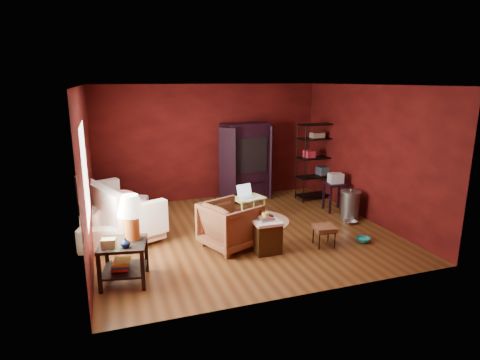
% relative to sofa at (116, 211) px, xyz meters
% --- Properties ---
extents(room, '(5.54, 5.04, 2.84)m').
position_rel_sofa_xyz_m(room, '(2.29, -0.80, 0.98)').
color(room, brown).
rests_on(room, ground).
extents(sofa, '(1.21, 2.26, 0.85)m').
position_rel_sofa_xyz_m(sofa, '(0.00, 0.00, 0.00)').
color(sofa, white).
rests_on(sofa, ground).
extents(armchair, '(1.09, 1.12, 0.90)m').
position_rel_sofa_xyz_m(armchair, '(1.87, -1.39, 0.03)').
color(armchair, black).
rests_on(armchair, ground).
extents(pet_bowl_steel, '(0.26, 0.07, 0.26)m').
position_rel_sofa_xyz_m(pet_bowl_steel, '(4.59, -1.05, -0.29)').
color(pet_bowl_steel, silver).
rests_on(pet_bowl_steel, ground).
extents(pet_bowl_turquoise, '(0.27, 0.18, 0.26)m').
position_rel_sofa_xyz_m(pet_bowl_turquoise, '(4.25, -1.96, -0.29)').
color(pet_bowl_turquoise, '#26B3B3').
rests_on(pet_bowl_turquoise, ground).
extents(vase, '(0.14, 0.15, 0.14)m').
position_rel_sofa_xyz_m(vase, '(0.06, -2.30, 0.26)').
color(vase, '#0C1940').
rests_on(vase, side_table).
extents(mug, '(0.12, 0.10, 0.12)m').
position_rel_sofa_xyz_m(mug, '(2.35, -1.83, 0.27)').
color(mug, '#DDDB6C').
rests_on(mug, hamper).
extents(side_table, '(0.76, 0.76, 1.29)m').
position_rel_sofa_xyz_m(side_table, '(0.10, -2.06, 0.35)').
color(side_table, black).
rests_on(side_table, ground).
extents(sofa_cushions, '(1.61, 2.38, 0.93)m').
position_rel_sofa_xyz_m(sofa_cushions, '(-0.00, -0.07, 0.03)').
color(sofa_cushions, white).
rests_on(sofa_cushions, sofa).
extents(hamper, '(0.47, 0.47, 0.65)m').
position_rel_sofa_xyz_m(hamper, '(2.39, -1.78, -0.13)').
color(hamper, '#472A10').
rests_on(hamper, ground).
extents(footstool, '(0.41, 0.41, 0.37)m').
position_rel_sofa_xyz_m(footstool, '(3.47, -1.88, -0.10)').
color(footstool, black).
rests_on(footstool, ground).
extents(rug_round, '(1.53, 1.53, 0.01)m').
position_rel_sofa_xyz_m(rug_round, '(2.78, -0.28, -0.42)').
color(rug_round, white).
rests_on(rug_round, ground).
extents(rug_oriental, '(1.48, 1.17, 0.01)m').
position_rel_sofa_xyz_m(rug_oriental, '(2.46, 0.02, -0.41)').
color(rug_oriental, '#4F1A15').
rests_on(rug_oriental, ground).
extents(laptop_desk, '(0.74, 0.63, 0.79)m').
position_rel_sofa_xyz_m(laptop_desk, '(2.59, -0.31, 0.07)').
color(laptop_desk, '#E0FF74').
rests_on(laptop_desk, ground).
extents(tv_armoire, '(1.47, 0.91, 1.88)m').
position_rel_sofa_xyz_m(tv_armoire, '(3.12, 1.33, 0.56)').
color(tv_armoire, black).
rests_on(tv_armoire, ground).
extents(wire_shelving, '(0.94, 0.46, 1.88)m').
position_rel_sofa_xyz_m(wire_shelving, '(4.77, 0.78, 0.61)').
color(wire_shelving, black).
rests_on(wire_shelving, ground).
extents(small_stand, '(0.48, 0.48, 0.86)m').
position_rel_sofa_xyz_m(small_stand, '(4.72, -0.20, 0.22)').
color(small_stand, black).
rests_on(small_stand, ground).
extents(trash_can, '(0.54, 0.54, 0.66)m').
position_rel_sofa_xyz_m(trash_can, '(4.72, -0.81, -0.11)').
color(trash_can, gray).
rests_on(trash_can, ground).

